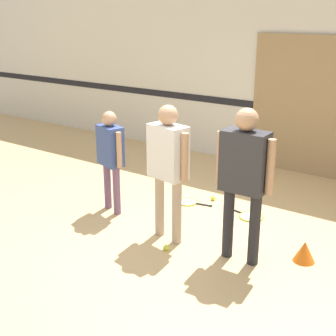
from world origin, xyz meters
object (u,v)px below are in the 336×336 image
Objects in this scene: racket_second_spare at (250,216)px; tennis_ball_near_instructor at (166,248)px; racket_spare_on_floor at (189,202)px; tennis_ball_by_spare_racket at (213,198)px; person_instructor at (168,159)px; person_student_left at (110,151)px; person_student_right at (244,170)px; training_cone at (304,251)px.

tennis_ball_near_instructor is (-0.38, -1.36, 0.02)m from racket_second_spare.
racket_spare_on_floor is 0.36m from tennis_ball_by_spare_racket.
tennis_ball_near_instructor is 1.00× the size of tennis_ball_by_spare_racket.
person_instructor reaches higher than tennis_ball_by_spare_racket.
person_student_right is (1.98, -0.19, 0.19)m from person_student_left.
person_student_right reaches higher than racket_second_spare.
person_student_right reaches higher than person_instructor.
training_cone is (0.58, 0.36, -0.91)m from person_student_right.
racket_second_spare is at bearing 143.88° from training_cone.
training_cone is at bearing 26.60° from person_instructor.
racket_second_spare is (1.60, 0.87, -0.83)m from person_student_left.
person_student_right is at bearing 13.75° from person_student_left.
person_student_left reaches higher than tennis_ball_near_instructor.
racket_second_spare is 1.20m from training_cone.
tennis_ball_by_spare_racket is at bearing 150.90° from training_cone.
person_student_right reaches higher than tennis_ball_near_instructor.
person_instructor is at bearing 1.22° from person_student_right.
racket_second_spare is at bearing 47.80° from person_student_left.
racket_spare_on_floor is (0.70, 0.80, -0.83)m from person_student_left.
person_student_right is (0.91, 0.04, 0.04)m from person_instructor.
person_instructor reaches higher than person_student_left.
person_student_right is at bearing -49.18° from racket_spare_on_floor.
person_student_left is 20.50× the size of tennis_ball_near_instructor.
person_student_left is 2.00m from racket_second_spare.
person_student_left is 1.63m from tennis_ball_by_spare_racket.
racket_second_spare is 0.70m from tennis_ball_by_spare_racket.
tennis_ball_by_spare_racket is (-0.14, 1.31, -0.95)m from person_instructor.
person_student_right is at bearing 21.15° from tennis_ball_near_instructor.
racket_spare_on_floor is at bearing 161.10° from training_cone.
person_instructor is at bearing 121.04° from tennis_ball_near_instructor.
racket_spare_on_floor is 1.39m from tennis_ball_near_instructor.
racket_second_spare is (0.90, 0.06, 0.00)m from racket_spare_on_floor.
person_student_left is 5.74× the size of training_cone.
tennis_ball_near_instructor is (0.15, -0.26, -0.95)m from person_instructor.
racket_spare_on_floor is 7.90× the size of tennis_ball_near_instructor.
person_student_left reaches higher than racket_second_spare.
person_student_left is 2.33× the size of racket_second_spare.
training_cone reaches higher than racket_second_spare.
person_instructor is at bearing -83.97° from tennis_ball_by_spare_racket.
racket_spare_on_floor is at bearing 68.38° from person_student_left.
tennis_ball_by_spare_racket is 0.28× the size of training_cone.
racket_spare_on_floor is 1.98m from training_cone.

